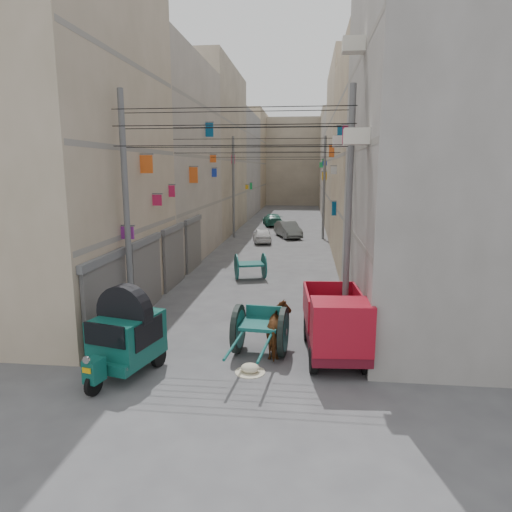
# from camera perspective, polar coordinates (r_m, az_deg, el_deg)

# --- Properties ---
(ground) EXTENTS (140.00, 140.00, 0.00)m
(ground) POSITION_cam_1_polar(r_m,az_deg,el_deg) (10.35, -8.14, -21.45)
(ground) COLOR #464648
(ground) RESTS_ON ground
(building_row_left) EXTENTS (8.00, 62.00, 14.00)m
(building_row_left) POSITION_cam_1_polar(r_m,az_deg,el_deg) (43.81, -7.36, 12.02)
(building_row_left) COLOR tan
(building_row_left) RESTS_ON ground
(building_row_right) EXTENTS (8.00, 62.00, 14.00)m
(building_row_right) POSITION_cam_1_polar(r_m,az_deg,el_deg) (42.95, 14.32, 11.81)
(building_row_right) COLOR #99938F
(building_row_right) RESTS_ON ground
(end_cap_building) EXTENTS (22.00, 10.00, 13.00)m
(end_cap_building) POSITION_cam_1_polar(r_m,az_deg,el_deg) (74.48, 4.73, 11.60)
(end_cap_building) COLOR tan
(end_cap_building) RESTS_ON ground
(shutters_left) EXTENTS (0.18, 14.40, 2.88)m
(shutters_left) POSITION_cam_1_polar(r_m,az_deg,el_deg) (20.23, -11.68, -0.82)
(shutters_left) COLOR #4A4A4F
(shutters_left) RESTS_ON ground
(signboards) EXTENTS (8.22, 40.52, 5.67)m
(signboards) POSITION_cam_1_polar(r_m,az_deg,el_deg) (30.26, 2.00, 6.92)
(signboards) COLOR #1935AF
(signboards) RESTS_ON ground
(ac_units) EXTENTS (0.70, 6.55, 3.35)m
(ac_units) POSITION_cam_1_polar(r_m,az_deg,el_deg) (16.27, 11.60, 17.44)
(ac_units) COLOR silver
(ac_units) RESTS_ON ground
(utility_poles) EXTENTS (7.40, 22.20, 8.00)m
(utility_poles) POSITION_cam_1_polar(r_m,az_deg,el_deg) (25.59, 1.22, 7.48)
(utility_poles) COLOR #5C5D5F
(utility_poles) RESTS_ON ground
(overhead_cables) EXTENTS (7.40, 22.52, 1.12)m
(overhead_cables) POSITION_cam_1_polar(r_m,az_deg,el_deg) (22.99, 0.64, 14.00)
(overhead_cables) COLOR black
(overhead_cables) RESTS_ON ground
(auto_rickshaw) EXTENTS (1.96, 2.78, 1.89)m
(auto_rickshaw) POSITION_cam_1_polar(r_m,az_deg,el_deg) (12.99, -15.97, -9.36)
(auto_rickshaw) COLOR black
(auto_rickshaw) RESTS_ON ground
(tonga_cart) EXTENTS (1.67, 3.40, 1.49)m
(tonga_cart) POSITION_cam_1_polar(r_m,az_deg,el_deg) (13.83, 0.55, -9.16)
(tonga_cart) COLOR black
(tonga_cart) RESTS_ON ground
(mini_truck) EXTENTS (1.89, 3.77, 2.06)m
(mini_truck) POSITION_cam_1_polar(r_m,az_deg,el_deg) (13.43, 10.04, -8.99)
(mini_truck) COLOR black
(mini_truck) RESTS_ON ground
(second_cart) EXTENTS (1.80, 1.68, 1.31)m
(second_cart) POSITION_cam_1_polar(r_m,az_deg,el_deg) (23.05, -0.72, -1.19)
(second_cart) COLOR #124F4B
(second_cart) RESTS_ON ground
(feed_sack) EXTENTS (0.52, 0.41, 0.26)m
(feed_sack) POSITION_cam_1_polar(r_m,az_deg,el_deg) (12.89, -0.75, -13.82)
(feed_sack) COLOR beige
(feed_sack) RESTS_ON ground
(horse) EXTENTS (0.93, 1.80, 1.48)m
(horse) POSITION_cam_1_polar(r_m,az_deg,el_deg) (13.89, 2.92, -9.25)
(horse) COLOR #5F2916
(horse) RESTS_ON ground
(distant_car_white) EXTENTS (1.79, 3.40, 1.10)m
(distant_car_white) POSITION_cam_1_polar(r_m,az_deg,el_deg) (34.55, 0.78, 2.62)
(distant_car_white) COLOR white
(distant_car_white) RESTS_ON ground
(distant_car_grey) EXTENTS (2.57, 4.16, 1.29)m
(distant_car_grey) POSITION_cam_1_polar(r_m,az_deg,el_deg) (37.25, 4.02, 3.34)
(distant_car_grey) COLOR #555958
(distant_car_grey) RESTS_ON ground
(distant_car_green) EXTENTS (2.39, 4.29, 1.17)m
(distant_car_green) POSITION_cam_1_polar(r_m,az_deg,el_deg) (44.87, 2.08, 4.56)
(distant_car_green) COLOR #236653
(distant_car_green) RESTS_ON ground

